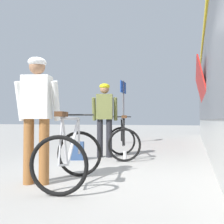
# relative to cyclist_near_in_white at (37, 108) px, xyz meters

# --- Properties ---
(ground_plane) EXTENTS (80.00, 80.00, 0.00)m
(ground_plane) POSITION_rel_cyclist_near_in_white_xyz_m (0.80, 0.58, -1.05)
(ground_plane) COLOR #A09E99
(cyclist_near_in_white) EXTENTS (0.65, 0.40, 1.76)m
(cyclist_near_in_white) POSITION_rel_cyclist_near_in_white_xyz_m (0.00, 0.00, 0.00)
(cyclist_near_in_white) COLOR #935B2D
(cyclist_near_in_white) RESTS_ON ground
(cyclist_far_in_olive) EXTENTS (0.66, 0.41, 1.76)m
(cyclist_far_in_olive) POSITION_rel_cyclist_near_in_white_xyz_m (0.04, 2.65, 0.00)
(cyclist_far_in_olive) COLOR #232328
(cyclist_far_in_olive) RESTS_ON ground
(bicycle_near_silver) EXTENTS (0.92, 1.20, 0.99)m
(bicycle_near_silver) POSITION_rel_cyclist_near_in_white_xyz_m (0.47, 0.10, -0.65)
(bicycle_near_silver) COLOR black
(bicycle_near_silver) RESTS_ON ground
(bicycle_far_black) EXTENTS (1.03, 1.25, 0.99)m
(bicycle_far_black) POSITION_rel_cyclist_near_in_white_xyz_m (0.50, 2.64, -0.65)
(bicycle_far_black) COLOR black
(bicycle_far_black) RESTS_ON ground
(backpack_on_platform) EXTENTS (0.32, 0.26, 0.40)m
(backpack_on_platform) POSITION_rel_cyclist_near_in_white_xyz_m (-0.39, 2.08, -0.85)
(backpack_on_platform) COLOR navy
(backpack_on_platform) RESTS_ON ground
(water_bottle_near_the_bikes) EXTENTS (0.07, 0.07, 0.20)m
(water_bottle_near_the_bikes) POSITION_rel_cyclist_near_in_white_xyz_m (0.62, 2.37, -0.95)
(water_bottle_near_the_bikes) COLOR silver
(water_bottle_near_the_bikes) RESTS_ON ground
(platform_sign_post) EXTENTS (0.08, 0.70, 2.40)m
(platform_sign_post) POSITION_rel_cyclist_near_in_white_xyz_m (-0.51, 6.27, 0.57)
(platform_sign_post) COLOR #595B60
(platform_sign_post) RESTS_ON ground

